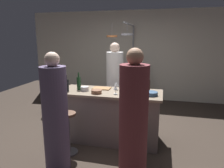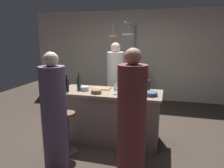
# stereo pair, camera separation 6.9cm
# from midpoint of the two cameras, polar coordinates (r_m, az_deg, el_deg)

# --- Properties ---
(ground_plane) EXTENTS (9.00, 9.00, 0.00)m
(ground_plane) POSITION_cam_midpoint_polar(r_m,az_deg,el_deg) (3.96, -0.07, -14.74)
(ground_plane) COLOR #382D26
(back_wall) EXTENTS (6.40, 0.16, 2.60)m
(back_wall) POSITION_cam_midpoint_polar(r_m,az_deg,el_deg) (6.34, 6.71, 7.72)
(back_wall) COLOR beige
(back_wall) RESTS_ON ground_plane
(kitchen_island) EXTENTS (1.80, 0.72, 0.90)m
(kitchen_island) POSITION_cam_midpoint_polar(r_m,az_deg,el_deg) (3.78, -0.07, -8.62)
(kitchen_island) COLOR slate
(kitchen_island) RESTS_ON ground_plane
(stove_range) EXTENTS (0.80, 0.64, 0.89)m
(stove_range) POSITION_cam_midpoint_polar(r_m,az_deg,el_deg) (6.08, 5.95, -0.60)
(stove_range) COLOR #47474C
(stove_range) RESTS_ON ground_plane
(chef) EXTENTS (0.36, 0.36, 1.72)m
(chef) POSITION_cam_midpoint_polar(r_m,az_deg,el_deg) (4.56, 1.38, -0.40)
(chef) COLOR white
(chef) RESTS_ON ground_plane
(bar_stool_left) EXTENTS (0.28, 0.28, 0.68)m
(bar_stool_left) POSITION_cam_midpoint_polar(r_m,az_deg,el_deg) (3.44, -11.46, -12.42)
(bar_stool_left) COLOR #4C4C51
(bar_stool_left) RESTS_ON ground_plane
(guest_left) EXTENTS (0.35, 0.35, 1.64)m
(guest_left) POSITION_cam_midpoint_polar(r_m,az_deg,el_deg) (2.98, -14.83, -8.58)
(guest_left) COLOR #594C6B
(guest_left) RESTS_ON ground_plane
(bar_stool_right) EXTENTS (0.28, 0.28, 0.68)m
(bar_stool_right) POSITION_cam_midpoint_polar(r_m,az_deg,el_deg) (3.15, 7.20, -14.73)
(bar_stool_right) COLOR #4C4C51
(bar_stool_right) RESTS_ON ground_plane
(guest_right) EXTENTS (0.36, 0.36, 1.70)m
(guest_right) POSITION_cam_midpoint_polar(r_m,az_deg,el_deg) (2.64, 6.13, -10.35)
(guest_right) COLOR brown
(guest_right) RESTS_ON ground_plane
(overhead_pot_rack) EXTENTS (0.61, 1.51, 2.17)m
(overhead_pot_rack) POSITION_cam_midpoint_polar(r_m,az_deg,el_deg) (5.40, 4.73, 10.64)
(overhead_pot_rack) COLOR gray
(overhead_pot_rack) RESTS_ON ground_plane
(potted_plant) EXTENTS (0.36, 0.36, 0.52)m
(potted_plant) POSITION_cam_midpoint_polar(r_m,az_deg,el_deg) (5.17, -16.11, -5.08)
(potted_plant) COLOR brown
(potted_plant) RESTS_ON ground_plane
(cutting_board) EXTENTS (0.32, 0.22, 0.02)m
(cutting_board) POSITION_cam_midpoint_polar(r_m,az_deg,el_deg) (3.83, -2.28, -1.15)
(cutting_board) COLOR #997047
(cutting_board) RESTS_ON kitchen_island
(pepper_mill) EXTENTS (0.05, 0.05, 0.21)m
(pepper_mill) POSITION_cam_midpoint_polar(r_m,az_deg,el_deg) (3.64, 10.53, -0.53)
(pepper_mill) COLOR #382319
(pepper_mill) RESTS_ON kitchen_island
(wine_bottle_dark) EXTENTS (0.07, 0.07, 0.29)m
(wine_bottle_dark) POSITION_cam_midpoint_polar(r_m,az_deg,el_deg) (3.71, -11.74, -0.25)
(wine_bottle_dark) COLOR black
(wine_bottle_dark) RESTS_ON kitchen_island
(wine_bottle_amber) EXTENTS (0.07, 0.07, 0.30)m
(wine_bottle_amber) POSITION_cam_midpoint_polar(r_m,az_deg,el_deg) (3.44, 6.17, -0.99)
(wine_bottle_amber) COLOR brown
(wine_bottle_amber) RESTS_ON kitchen_island
(wine_bottle_white) EXTENTS (0.07, 0.07, 0.33)m
(wine_bottle_white) POSITION_cam_midpoint_polar(r_m,az_deg,el_deg) (3.52, 7.73, -0.47)
(wine_bottle_white) COLOR gray
(wine_bottle_white) RESTS_ON kitchen_island
(wine_bottle_red) EXTENTS (0.07, 0.07, 0.31)m
(wine_bottle_red) POSITION_cam_midpoint_polar(r_m,az_deg,el_deg) (3.79, -8.52, 0.29)
(wine_bottle_red) COLOR #143319
(wine_bottle_red) RESTS_ON kitchen_island
(wine_glass_near_left_guest) EXTENTS (0.07, 0.07, 0.15)m
(wine_glass_near_left_guest) POSITION_cam_midpoint_polar(r_m,az_deg,el_deg) (3.73, 1.69, -0.00)
(wine_glass_near_left_guest) COLOR silver
(wine_glass_near_left_guest) RESTS_ON kitchen_island
(wine_glass_by_chef) EXTENTS (0.07, 0.07, 0.15)m
(wine_glass_by_chef) POSITION_cam_midpoint_polar(r_m,az_deg,el_deg) (3.44, 1.42, -1.08)
(wine_glass_by_chef) COLOR silver
(wine_glass_by_chef) RESTS_ON kitchen_island
(mixing_bowl_blue) EXTENTS (0.22, 0.22, 0.06)m
(mixing_bowl_blue) POSITION_cam_midpoint_polar(r_m,az_deg,el_deg) (3.43, 11.08, -2.65)
(mixing_bowl_blue) COLOR #334C6B
(mixing_bowl_blue) RESTS_ON kitchen_island
(mixing_bowl_wooden) EXTENTS (0.18, 0.18, 0.06)m
(mixing_bowl_wooden) POSITION_cam_midpoint_polar(r_m,az_deg,el_deg) (3.51, -3.78, -2.08)
(mixing_bowl_wooden) COLOR brown
(mixing_bowl_wooden) RESTS_ON kitchen_island
(mixing_bowl_steel) EXTENTS (0.14, 0.14, 0.08)m
(mixing_bowl_steel) POSITION_cam_midpoint_polar(r_m,az_deg,el_deg) (3.70, -6.95, -1.26)
(mixing_bowl_steel) COLOR #B7B7BC
(mixing_bowl_steel) RESTS_ON kitchen_island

